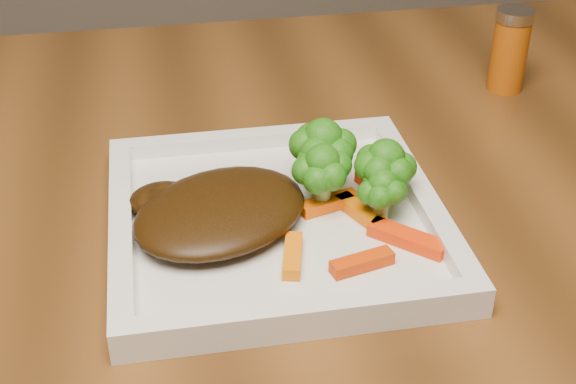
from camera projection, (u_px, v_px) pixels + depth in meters
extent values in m
cube|color=white|center=(276.00, 224.00, 0.67)|extent=(0.27, 0.27, 0.01)
ellipsoid|color=#351F08|center=(220.00, 211.00, 0.65)|extent=(0.19, 0.18, 0.03)
cube|color=#D03503|center=(362.00, 262.00, 0.60)|extent=(0.05, 0.03, 0.01)
cube|color=#EF3403|center=(408.00, 238.00, 0.63)|extent=(0.06, 0.06, 0.01)
cube|color=orange|center=(293.00, 255.00, 0.61)|extent=(0.02, 0.05, 0.01)
cube|color=#E43303|center=(382.00, 173.00, 0.71)|extent=(0.05, 0.03, 0.01)
cube|color=orange|center=(360.00, 211.00, 0.66)|extent=(0.03, 0.05, 0.01)
cube|color=#FF5B04|center=(329.00, 203.00, 0.67)|extent=(0.05, 0.03, 0.01)
cylinder|color=#AB4B09|center=(510.00, 50.00, 0.88)|extent=(0.04, 0.04, 0.09)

